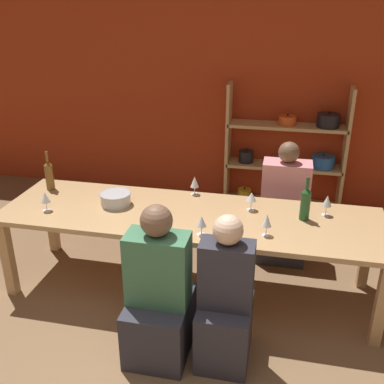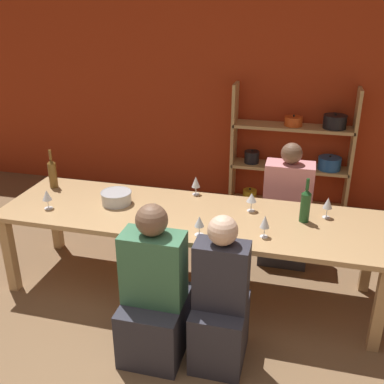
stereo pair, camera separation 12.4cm
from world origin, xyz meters
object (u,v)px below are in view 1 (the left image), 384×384
at_px(shelf_unit, 288,155).
at_px(wine_glass_white_c, 45,198).
at_px(wine_glass_empty_b, 327,201).
at_px(wine_bottle_dark, 305,203).
at_px(wine_glass_red_a, 267,221).
at_px(wine_glass_white_b, 251,197).
at_px(wine_glass_white_a, 195,182).
at_px(person_near_b, 159,302).
at_px(person_near_a, 225,309).
at_px(person_far_a, 283,215).
at_px(wine_glass_empty_a, 156,209).
at_px(mixing_bowl, 116,198).
at_px(wine_glass_red_b, 202,222).
at_px(dining_table, 189,222).
at_px(wine_bottle_green, 49,175).

distance_m(shelf_unit, wine_glass_white_c, 2.86).
bearing_deg(wine_glass_empty_b, wine_bottle_dark, -147.95).
distance_m(shelf_unit, wine_glass_red_a, 2.18).
xyz_separation_m(wine_bottle_dark, wine_glass_empty_b, (0.17, 0.11, -0.02)).
relative_size(wine_glass_white_b, wine_glass_white_c, 0.95).
distance_m(shelf_unit, wine_glass_white_a, 1.75).
bearing_deg(person_near_b, person_near_a, 3.11).
relative_size(wine_glass_white_c, person_far_a, 0.14).
bearing_deg(wine_glass_white_b, person_near_a, -94.40).
xyz_separation_m(wine_glass_white_b, wine_glass_empty_a, (-0.69, -0.40, 0.01)).
bearing_deg(person_near_a, wine_glass_white_c, 160.91).
relative_size(wine_glass_white_a, wine_glass_empty_a, 0.96).
bearing_deg(mixing_bowl, wine_glass_red_b, -24.34).
bearing_deg(wine_glass_empty_b, shelf_unit, 100.37).
xyz_separation_m(shelf_unit, wine_glass_empty_a, (-0.96, -2.16, 0.22)).
xyz_separation_m(wine_glass_white_a, wine_glass_empty_b, (1.11, -0.19, 0.01)).
distance_m(wine_bottle_dark, wine_glass_empty_b, 0.20).
bearing_deg(person_near_b, wine_glass_red_a, 37.97).
bearing_deg(wine_glass_white_c, person_far_a, 27.32).
bearing_deg(wine_glass_white_a, wine_glass_white_b, -22.66).
relative_size(shelf_unit, wine_glass_red_b, 9.42).
bearing_deg(wine_glass_red_a, wine_bottle_dark, 50.02).
distance_m(wine_glass_white_a, wine_glass_empty_a, 0.64).
relative_size(wine_bottle_dark, wine_glass_red_b, 2.31).
bearing_deg(wine_glass_white_c, wine_glass_white_a, 27.52).
relative_size(dining_table, wine_bottle_green, 8.61).
bearing_deg(person_near_a, wine_glass_white_b, 85.60).
xyz_separation_m(wine_bottle_dark, wine_glass_empty_a, (-1.11, -0.32, -0.01)).
bearing_deg(person_near_b, wine_glass_white_b, 60.72).
relative_size(wine_bottle_green, wine_glass_empty_b, 2.07).
bearing_deg(wine_glass_empty_a, wine_bottle_dark, 16.16).
distance_m(shelf_unit, wine_glass_red_b, 2.34).
height_order(wine_bottle_dark, person_near_b, person_near_b).
bearing_deg(person_near_a, mixing_bowl, 143.70).
bearing_deg(wine_glass_red_a, person_far_a, 83.15).
xyz_separation_m(shelf_unit, wine_bottle_green, (-2.10, -1.70, 0.23)).
height_order(wine_glass_red_a, wine_glass_empty_a, wine_glass_empty_a).
bearing_deg(wine_bottle_green, wine_glass_white_a, 7.07).
bearing_deg(wine_glass_white_b, mixing_bowl, -173.11).
relative_size(dining_table, person_near_a, 2.78).
bearing_deg(person_far_a, person_near_b, 62.82).
bearing_deg(wine_bottle_green, wine_glass_empty_a, -21.80).
xyz_separation_m(wine_bottle_green, person_near_b, (1.30, -0.99, -0.45)).
height_order(shelf_unit, person_far_a, shelf_unit).
distance_m(wine_glass_empty_a, person_near_a, 0.91).
bearing_deg(wine_glass_red_b, wine_bottle_green, 159.84).
distance_m(wine_glass_white_a, wine_glass_red_b, 0.74).
relative_size(wine_glass_white_a, wine_glass_red_b, 1.10).
distance_m(wine_bottle_dark, wine_glass_red_b, 0.85).
bearing_deg(wine_bottle_dark, person_near_a, -120.81).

